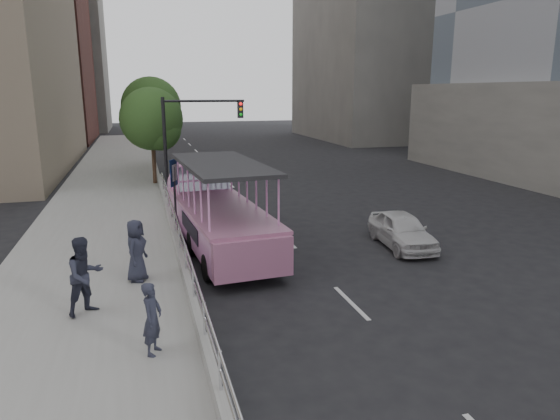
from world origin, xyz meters
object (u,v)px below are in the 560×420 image
object	(u,v)px
duck_boat	(215,212)
street_tree_far	(153,109)
traffic_signal	(188,131)
parking_sign	(175,190)
car	(402,230)
street_tree_near	(153,121)
pedestrian_mid	(85,276)
pedestrian_near	(152,318)
pedestrian_far	(136,250)

from	to	relation	value
duck_boat	street_tree_far	world-z (taller)	street_tree_far
traffic_signal	parking_sign	bearing A→B (deg)	-100.10
car	street_tree_near	distance (m)	16.34
pedestrian_mid	parking_sign	xyz separation A→B (m)	(2.60, 6.67, 0.64)
pedestrian_near	traffic_signal	distance (m)	16.67
pedestrian_mid	traffic_signal	distance (m)	14.64
pedestrian_near	street_tree_near	xyz separation A→B (m)	(0.84, 19.74, 2.76)
car	street_tree_far	size ratio (longest dim) A/B	0.57
pedestrian_mid	traffic_signal	world-z (taller)	traffic_signal
parking_sign	street_tree_far	bearing A→B (deg)	90.36
pedestrian_near	parking_sign	bearing A→B (deg)	17.63
car	pedestrian_near	bearing A→B (deg)	-140.98
car	street_tree_near	xyz separation A→B (m)	(-8.04, 13.86, 3.19)
car	parking_sign	distance (m)	8.46
duck_boat	street_tree_near	distance (m)	12.01
street_tree_near	parking_sign	bearing A→B (deg)	-88.37
pedestrian_mid	street_tree_far	distance (m)	23.69
pedestrian_far	street_tree_near	distance (m)	15.75
car	parking_sign	size ratio (longest dim) A/B	1.21
pedestrian_near	pedestrian_mid	world-z (taller)	pedestrian_mid
pedestrian_far	parking_sign	xyz separation A→B (m)	(1.43, 4.80, 0.71)
duck_boat	pedestrian_mid	size ratio (longest dim) A/B	5.13
pedestrian_mid	parking_sign	bearing A→B (deg)	33.63
parking_sign	street_tree_near	world-z (taller)	street_tree_near
duck_boat	pedestrian_near	xyz separation A→B (m)	(-2.47, -8.13, -0.12)
pedestrian_mid	pedestrian_far	size ratio (longest dim) A/B	1.07
pedestrian_far	traffic_signal	distance (m)	12.58
pedestrian_near	pedestrian_mid	xyz separation A→B (m)	(-1.46, 2.38, 0.19)
street_tree_far	traffic_signal	bearing A→B (deg)	-81.57
pedestrian_mid	street_tree_far	size ratio (longest dim) A/B	0.29
car	street_tree_near	world-z (taller)	street_tree_near
street_tree_near	street_tree_far	world-z (taller)	street_tree_far
traffic_signal	street_tree_near	bearing A→B (deg)	114.98
car	street_tree_far	world-z (taller)	street_tree_far
duck_boat	pedestrian_near	world-z (taller)	duck_boat
traffic_signal	street_tree_far	xyz separation A→B (m)	(-1.40, 9.43, 0.81)
car	parking_sign	world-z (taller)	parking_sign
traffic_signal	street_tree_far	distance (m)	9.57
duck_boat	parking_sign	xyz separation A→B (m)	(-1.33, 0.92, 0.71)
car	pedestrian_far	bearing A→B (deg)	-164.40
car	pedestrian_near	size ratio (longest dim) A/B	2.42
pedestrian_mid	parking_sign	distance (m)	7.19
duck_boat	traffic_signal	size ratio (longest dim) A/B	1.87
car	street_tree_near	size ratio (longest dim) A/B	0.64
street_tree_near	pedestrian_far	bearing A→B (deg)	-94.17
pedestrian_far	street_tree_near	xyz separation A→B (m)	(1.13, 15.49, 2.64)
parking_sign	duck_boat	bearing A→B (deg)	-34.51
pedestrian_near	car	bearing A→B (deg)	-31.69
duck_boat	car	size ratio (longest dim) A/B	2.64
pedestrian_mid	pedestrian_far	bearing A→B (deg)	22.95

